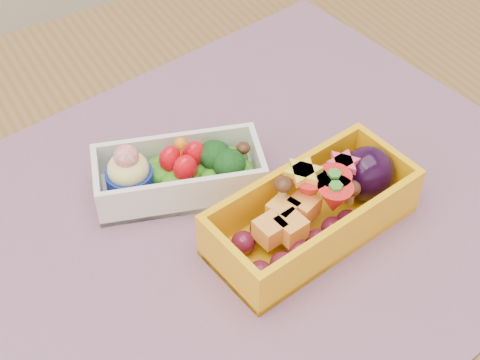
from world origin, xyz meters
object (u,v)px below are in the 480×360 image
bento_white (178,173)px  bento_yellow (316,209)px  placemat (236,216)px  table (212,299)px

bento_white → bento_yellow: 0.13m
placemat → bento_white: (-0.03, 0.05, 0.02)m
placemat → bento_yellow: bearing=-44.5°
table → bento_white: size_ratio=7.19×
table → bento_white: bearing=88.4°
table → placemat: placemat is taller
placemat → bento_yellow: 0.08m
table → bento_yellow: bearing=-28.5°
bento_white → placemat: bearing=-42.9°
table → bento_yellow: (0.08, -0.04, 0.13)m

